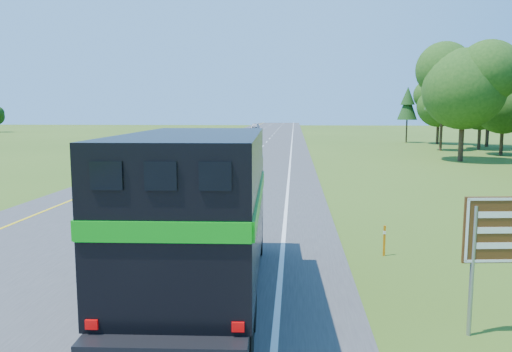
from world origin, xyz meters
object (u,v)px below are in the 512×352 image
object	(u,v)px
horse_truck	(201,211)
white_suv	(210,144)
exit_sign	(511,236)
far_car	(255,126)

from	to	relation	value
horse_truck	white_suv	world-z (taller)	horse_truck
horse_truck	exit_sign	world-z (taller)	horse_truck
horse_truck	far_car	xyz separation A→B (m)	(-7.26, 108.47, -1.40)
far_car	exit_sign	world-z (taller)	exit_sign
horse_truck	far_car	size ratio (longest dim) A/B	2.04
far_car	exit_sign	size ratio (longest dim) A/B	1.41
white_suv	exit_sign	xyz separation A→B (m)	(13.64, -44.38, 1.20)
horse_truck	far_car	bearing A→B (deg)	91.59
horse_truck	exit_sign	bearing A→B (deg)	-14.80
far_car	white_suv	bearing A→B (deg)	-85.15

